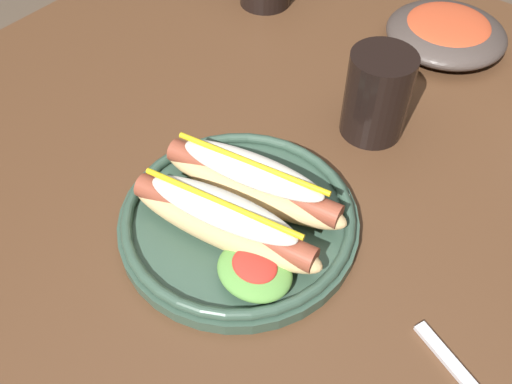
{
  "coord_description": "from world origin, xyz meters",
  "views": [
    {
      "loc": [
        0.21,
        -0.37,
        1.23
      ],
      "look_at": [
        -0.03,
        -0.06,
        0.77
      ],
      "focal_mm": 39.37,
      "sensor_mm": 36.0,
      "label": 1
    }
  ],
  "objects": [
    {
      "name": "dining_table",
      "position": [
        0.0,
        0.0,
        0.64
      ],
      "size": [
        1.12,
        1.08,
        0.74
      ],
      "color": "#51331E",
      "rests_on": "ground_plane"
    },
    {
      "name": "hot_dog_plate",
      "position": [
        -0.03,
        -0.09,
        0.77
      ],
      "size": [
        0.26,
        0.26,
        0.08
      ],
      "color": "#334C3D",
      "rests_on": "dining_table"
    },
    {
      "name": "extra_cup",
      "position": [
        -0.0,
        0.14,
        0.8
      ],
      "size": [
        0.08,
        0.08,
        0.11
      ],
      "primitive_type": "cylinder",
      "color": "black",
      "rests_on": "dining_table"
    },
    {
      "name": "side_bowl",
      "position": [
        -0.01,
        0.36,
        0.76
      ],
      "size": [
        0.17,
        0.17,
        0.05
      ],
      "color": "#423833",
      "rests_on": "dining_table"
    }
  ]
}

